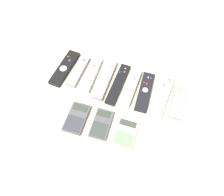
{
  "coord_description": "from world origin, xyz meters",
  "views": [
    {
      "loc": [
        0.15,
        -0.38,
        0.77
      ],
      "look_at": [
        0.0,
        0.04,
        0.01
      ],
      "focal_mm": 35.0,
      "sensor_mm": 36.0,
      "label": 1
    }
  ],
  "objects_px": {
    "remote_7": "(161,95)",
    "calculator_0": "(77,118)",
    "remote_3": "(104,79)",
    "calculator_2": "(125,133)",
    "remote_8": "(177,102)",
    "remote_6": "(145,92)",
    "remote_1": "(78,71)",
    "remote_2": "(91,75)",
    "remote_0": "(65,68)",
    "remote_4": "(118,84)",
    "remote_5": "(131,87)",
    "calculator_1": "(101,124)"
  },
  "relations": [
    {
      "from": "remote_7",
      "to": "calculator_0",
      "type": "bearing_deg",
      "value": -139.97
    },
    {
      "from": "remote_3",
      "to": "calculator_2",
      "type": "distance_m",
      "value": 0.25
    },
    {
      "from": "remote_3",
      "to": "remote_8",
      "type": "relative_size",
      "value": 1.29
    },
    {
      "from": "remote_6",
      "to": "calculator_2",
      "type": "height_order",
      "value": "remote_6"
    },
    {
      "from": "remote_8",
      "to": "calculator_0",
      "type": "bearing_deg",
      "value": -151.34
    },
    {
      "from": "remote_1",
      "to": "calculator_0",
      "type": "relative_size",
      "value": 1.28
    },
    {
      "from": "remote_1",
      "to": "remote_2",
      "type": "relative_size",
      "value": 0.91
    },
    {
      "from": "remote_0",
      "to": "remote_3",
      "type": "xyz_separation_m",
      "value": [
        0.19,
        0.0,
        0.0
      ]
    },
    {
      "from": "remote_1",
      "to": "remote_2",
      "type": "distance_m",
      "value": 0.06
    },
    {
      "from": "remote_1",
      "to": "remote_4",
      "type": "xyz_separation_m",
      "value": [
        0.18,
        -0.01,
        -0.0
      ]
    },
    {
      "from": "remote_7",
      "to": "calculator_2",
      "type": "bearing_deg",
      "value": -109.9
    },
    {
      "from": "remote_4",
      "to": "remote_6",
      "type": "xyz_separation_m",
      "value": [
        0.12,
        0.0,
        0.0
      ]
    },
    {
      "from": "remote_0",
      "to": "remote_8",
      "type": "xyz_separation_m",
      "value": [
        0.5,
        -0.0,
        0.0
      ]
    },
    {
      "from": "remote_3",
      "to": "calculator_0",
      "type": "relative_size",
      "value": 1.59
    },
    {
      "from": "remote_5",
      "to": "calculator_1",
      "type": "xyz_separation_m",
      "value": [
        -0.06,
        -0.19,
        -0.0
      ]
    },
    {
      "from": "remote_4",
      "to": "remote_7",
      "type": "distance_m",
      "value": 0.19
    },
    {
      "from": "remote_8",
      "to": "remote_6",
      "type": "bearing_deg",
      "value": 178.34
    },
    {
      "from": "remote_0",
      "to": "remote_1",
      "type": "distance_m",
      "value": 0.06
    },
    {
      "from": "remote_6",
      "to": "remote_7",
      "type": "relative_size",
      "value": 0.89
    },
    {
      "from": "remote_5",
      "to": "calculator_0",
      "type": "bearing_deg",
      "value": -126.87
    },
    {
      "from": "remote_6",
      "to": "remote_4",
      "type": "bearing_deg",
      "value": 176.59
    },
    {
      "from": "remote_0",
      "to": "remote_5",
      "type": "xyz_separation_m",
      "value": [
        0.3,
        -0.0,
        0.0
      ]
    },
    {
      "from": "remote_5",
      "to": "calculator_1",
      "type": "bearing_deg",
      "value": -106.57
    },
    {
      "from": "remote_2",
      "to": "remote_5",
      "type": "relative_size",
      "value": 0.99
    },
    {
      "from": "remote_5",
      "to": "calculator_0",
      "type": "xyz_separation_m",
      "value": [
        -0.15,
        -0.2,
        -0.0
      ]
    },
    {
      "from": "remote_1",
      "to": "remote_4",
      "type": "relative_size",
      "value": 0.8
    },
    {
      "from": "remote_5",
      "to": "remote_8",
      "type": "bearing_deg",
      "value": 0.22
    },
    {
      "from": "remote_6",
      "to": "calculator_2",
      "type": "distance_m",
      "value": 0.2
    },
    {
      "from": "remote_1",
      "to": "remote_5",
      "type": "relative_size",
      "value": 0.9
    },
    {
      "from": "remote_5",
      "to": "remote_6",
      "type": "relative_size",
      "value": 0.97
    },
    {
      "from": "remote_7",
      "to": "remote_8",
      "type": "distance_m",
      "value": 0.07
    },
    {
      "from": "remote_1",
      "to": "calculator_1",
      "type": "distance_m",
      "value": 0.27
    },
    {
      "from": "remote_1",
      "to": "calculator_2",
      "type": "height_order",
      "value": "remote_1"
    },
    {
      "from": "remote_0",
      "to": "calculator_1",
      "type": "distance_m",
      "value": 0.31
    },
    {
      "from": "remote_4",
      "to": "remote_7",
      "type": "relative_size",
      "value": 0.98
    },
    {
      "from": "remote_0",
      "to": "calculator_1",
      "type": "relative_size",
      "value": 1.61
    },
    {
      "from": "calculator_0",
      "to": "calculator_1",
      "type": "bearing_deg",
      "value": 2.62
    },
    {
      "from": "remote_1",
      "to": "remote_5",
      "type": "distance_m",
      "value": 0.24
    },
    {
      "from": "remote_1",
      "to": "remote_6",
      "type": "height_order",
      "value": "same"
    },
    {
      "from": "remote_6",
      "to": "remote_7",
      "type": "xyz_separation_m",
      "value": [
        0.07,
        0.01,
        0.0
      ]
    },
    {
      "from": "remote_0",
      "to": "calculator_2",
      "type": "xyz_separation_m",
      "value": [
        0.34,
        -0.2,
        -0.0
      ]
    },
    {
      "from": "remote_0",
      "to": "remote_8",
      "type": "distance_m",
      "value": 0.5
    },
    {
      "from": "remote_6",
      "to": "remote_8",
      "type": "height_order",
      "value": "same"
    },
    {
      "from": "remote_0",
      "to": "remote_2",
      "type": "height_order",
      "value": "remote_2"
    },
    {
      "from": "remote_0",
      "to": "remote_4",
      "type": "relative_size",
      "value": 0.95
    },
    {
      "from": "remote_4",
      "to": "calculator_0",
      "type": "distance_m",
      "value": 0.22
    },
    {
      "from": "remote_2",
      "to": "remote_4",
      "type": "xyz_separation_m",
      "value": [
        0.12,
        -0.01,
        -0.0
      ]
    },
    {
      "from": "remote_0",
      "to": "remote_1",
      "type": "height_order",
      "value": "remote_1"
    },
    {
      "from": "remote_5",
      "to": "remote_7",
      "type": "bearing_deg",
      "value": 3.09
    },
    {
      "from": "remote_6",
      "to": "remote_3",
      "type": "bearing_deg",
      "value": 175.48
    }
  ]
}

